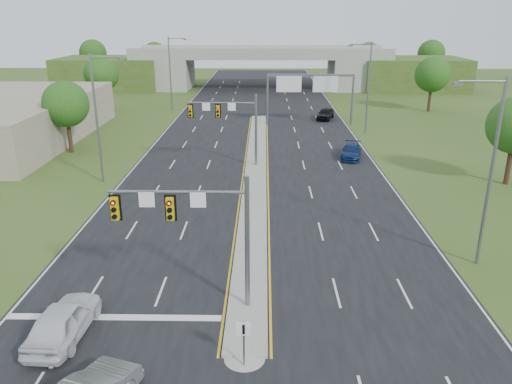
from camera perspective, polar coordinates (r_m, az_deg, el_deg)
The scene contains 24 objects.
ground at distance 25.91m, azimuth -0.97°, elevation -13.07°, with size 240.00×240.00×0.00m, color #374E1B.
road at distance 58.50m, azimuth 0.16°, elevation 5.77°, with size 24.00×160.00×0.02m, color black.
median at distance 46.91m, azimuth -0.04°, elevation 2.38°, with size 2.00×54.00×0.16m, color gray.
median_nose at distance 22.59m, azimuth -1.32°, elevation -18.33°, with size 2.00×2.00×0.16m, color gray.
lane_markings at distance 52.62m, azimuth -0.59°, elevation 4.21°, with size 23.72×160.00×0.01m.
signal_mast_near at distance 23.82m, azimuth -6.50°, elevation -3.42°, with size 6.62×0.60×7.00m.
signal_mast_far at distance 47.74m, azimuth -2.75°, elevation 8.38°, with size 6.62×0.60×7.00m.
keep_right_sign at distance 21.32m, azimuth -1.41°, elevation -16.20°, with size 0.60×0.13×2.20m.
sign_gantry at distance 67.55m, azimuth 6.10°, elevation 12.04°, with size 11.58×0.44×6.67m.
overpass at distance 102.34m, azimuth 0.53°, elevation 13.74°, with size 80.00×14.00×8.10m.
lightpole_l_mid at distance 44.81m, azimuth -17.58°, elevation 8.56°, with size 2.85×0.25×11.00m.
lightpole_l_far at distance 78.48m, azimuth -9.65°, elevation 13.56°, with size 2.85×0.25×11.00m.
lightpole_r_near at distance 30.61m, azimuth 25.07°, elevation 2.79°, with size 2.85×0.25×11.00m.
lightpole_r_far at distance 63.55m, azimuth 12.59°, elevation 12.01°, with size 2.85×0.25×11.00m.
tree_l_near at distance 56.51m, azimuth -20.93°, elevation 9.36°, with size 4.80×4.80×7.60m.
tree_l_mid at distance 81.15m, azimuth -17.27°, elevation 12.74°, with size 5.20×5.20×8.12m.
tree_r_mid at distance 81.28m, azimuth 19.51°, elevation 12.52°, with size 5.20×5.20×8.12m.
tree_back_a at distance 122.40m, azimuth -18.14°, elevation 14.85°, with size 6.00×6.00×8.85m.
tree_back_b at distance 118.73m, azimuth -11.49°, elevation 15.12°, with size 5.60×5.60×8.32m.
tree_back_c at distance 118.41m, azimuth 12.71°, elevation 15.03°, with size 5.60×5.60×8.32m.
tree_back_d at distance 121.91m, azimuth 19.40°, elevation 14.70°, with size 6.00×6.00×8.85m.
car_white at distance 25.00m, azimuth -21.17°, elevation -13.51°, with size 2.03×5.05×1.72m, color silver.
car_far_b at distance 52.49m, azimuth 10.83°, elevation 4.58°, with size 1.90×4.68×1.36m, color #0C1E4C.
car_far_c at distance 71.99m, azimuth 7.93°, elevation 8.86°, with size 1.87×4.66×1.59m, color black.
Camera 1 is at (0.79, -21.80, 13.98)m, focal length 35.00 mm.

